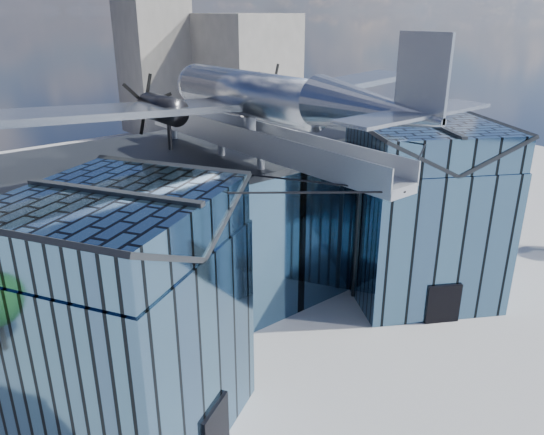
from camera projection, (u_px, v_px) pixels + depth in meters
ground_plane at (293, 339)px, 31.74m from camera, size 120.00×120.00×0.00m
museum at (234, 225)px, 33.92m from camera, size 32.88×24.50×17.60m
bg_towers at (34, 83)px, 65.42m from camera, size 77.00×24.50×26.00m
tree_side_e at (406, 173)px, 51.06m from camera, size 4.58×4.58×5.53m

